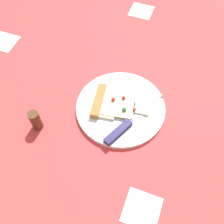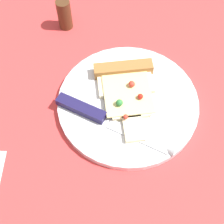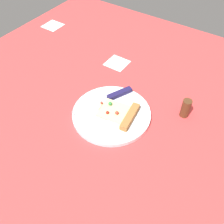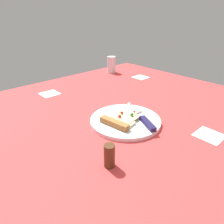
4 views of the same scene
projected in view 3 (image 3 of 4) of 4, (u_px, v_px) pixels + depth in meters
The scene contains 5 objects.
ground_plane at pixel (109, 112), 93.61cm from camera, with size 143.27×143.27×3.00cm.
plate at pixel (112, 114), 90.08cm from camera, with size 27.69×27.69×1.50cm, color silver.
pizza_slice at pixel (118, 113), 88.19cm from camera, with size 12.44×18.35×2.64cm.
knife at pixel (108, 98), 93.54cm from camera, with size 22.62×12.09×2.45cm.
pepper_shaker at pixel (186, 108), 88.07cm from camera, with size 3.17×3.17×7.10cm, color #4C2D19.
Camera 3 is at (51.86, 36.32, 67.47)cm, focal length 40.86 mm.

